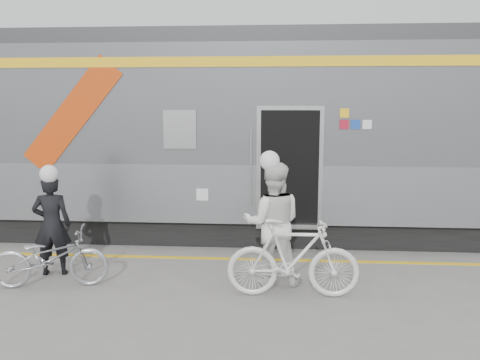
# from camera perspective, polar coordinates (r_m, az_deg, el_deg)

# --- Properties ---
(ground) EXTENTS (90.00, 90.00, 0.00)m
(ground) POSITION_cam_1_polar(r_m,az_deg,el_deg) (7.03, 0.28, -14.23)
(ground) COLOR slate
(ground) RESTS_ON ground
(train) EXTENTS (24.00, 3.17, 4.10)m
(train) POSITION_cam_1_polar(r_m,az_deg,el_deg) (10.85, -6.23, 5.07)
(train) COLOR black
(train) RESTS_ON ground
(safety_strip) EXTENTS (24.00, 0.12, 0.01)m
(safety_strip) POSITION_cam_1_polar(r_m,az_deg,el_deg) (9.04, 1.25, -8.88)
(safety_strip) COLOR yellow
(safety_strip) RESTS_ON ground
(man) EXTENTS (0.66, 0.49, 1.63)m
(man) POSITION_cam_1_polar(r_m,az_deg,el_deg) (8.63, -20.38, -4.73)
(man) COLOR black
(man) RESTS_ON ground
(bicycle_left) EXTENTS (1.78, 0.90, 0.90)m
(bicycle_left) POSITION_cam_1_polar(r_m,az_deg,el_deg) (8.16, -20.56, -8.17)
(bicycle_left) COLOR #A6A9AE
(bicycle_left) RESTS_ON ground
(woman) EXTENTS (0.92, 0.72, 1.86)m
(woman) POSITION_cam_1_polar(r_m,az_deg,el_deg) (7.71, 3.69, -4.87)
(woman) COLOR white
(woman) RESTS_ON ground
(bicycle_right) EXTENTS (1.89, 0.56, 1.13)m
(bicycle_right) POSITION_cam_1_polar(r_m,az_deg,el_deg) (7.28, 6.00, -8.73)
(bicycle_right) COLOR silver
(bicycle_right) RESTS_ON ground
(helmet_man) EXTENTS (0.28, 0.28, 0.28)m
(helmet_man) POSITION_cam_1_polar(r_m,az_deg,el_deg) (8.47, -20.72, 1.56)
(helmet_man) COLOR white
(helmet_man) RESTS_ON man
(helmet_woman) EXTENTS (0.30, 0.30, 0.30)m
(helmet_woman) POSITION_cam_1_polar(r_m,az_deg,el_deg) (7.52, 3.77, 3.15)
(helmet_woman) COLOR white
(helmet_woman) RESTS_ON woman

